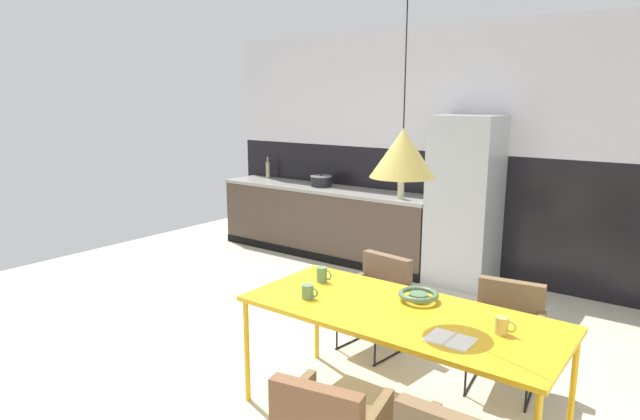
{
  "coord_description": "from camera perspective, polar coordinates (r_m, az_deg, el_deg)",
  "views": [
    {
      "loc": [
        2.46,
        -2.92,
        2.03
      ],
      "look_at": [
        -0.4,
        0.88,
        1.05
      ],
      "focal_mm": 30.32,
      "sensor_mm": 36.0,
      "label": 1
    }
  ],
  "objects": [
    {
      "name": "mug_dark_espresso",
      "position": [
        3.2,
        18.69,
        -11.49
      ],
      "size": [
        0.12,
        0.07,
        0.1
      ],
      "color": "gold",
      "rests_on": "dining_table"
    },
    {
      "name": "mug_white_ceramic",
      "position": [
        3.85,
        0.24,
        -6.83
      ],
      "size": [
        0.12,
        0.08,
        0.11
      ],
      "color": "#5B8456",
      "rests_on": "dining_table"
    },
    {
      "name": "cooking_pot",
      "position": [
        7.08,
        0.12,
        3.09
      ],
      "size": [
        0.28,
        0.28,
        0.16
      ],
      "color": "black",
      "rests_on": "kitchen_counter"
    },
    {
      "name": "fruit_bowl",
      "position": [
        3.57,
        10.35,
        -8.83
      ],
      "size": [
        0.26,
        0.26,
        0.06
      ],
      "color": "#4C704C",
      "rests_on": "dining_table"
    },
    {
      "name": "armchair_near_window",
      "position": [
        4.09,
        19.07,
        -11.15
      ],
      "size": [
        0.54,
        0.53,
        0.76
      ],
      "rotation": [
        0.0,
        0.0,
        3.28
      ],
      "color": "brown",
      "rests_on": "ground"
    },
    {
      "name": "bottle_wine_green",
      "position": [
        6.24,
        8.53,
        2.18
      ],
      "size": [
        0.08,
        0.08,
        0.27
      ],
      "color": "tan",
      "rests_on": "kitchen_counter"
    },
    {
      "name": "armchair_facing_counter",
      "position": [
        4.48,
        6.06,
        -8.47
      ],
      "size": [
        0.54,
        0.53,
        0.77
      ],
      "rotation": [
        0.0,
        0.0,
        3.01
      ],
      "color": "brown",
      "rests_on": "ground"
    },
    {
      "name": "mug_glass_clear",
      "position": [
        3.55,
        -1.26,
        -8.6
      ],
      "size": [
        0.12,
        0.08,
        0.09
      ],
      "color": "#5B8456",
      "rests_on": "dining_table"
    },
    {
      "name": "kitchen_counter",
      "position": [
        7.1,
        0.52,
        -1.17
      ],
      "size": [
        3.09,
        0.63,
        0.9
      ],
      "color": "#49392E",
      "rests_on": "ground"
    },
    {
      "name": "dining_table",
      "position": [
        3.42,
        8.39,
        -11.1
      ],
      "size": [
        1.96,
        0.86,
        0.75
      ],
      "color": "gold",
      "rests_on": "ground"
    },
    {
      "name": "bottle_spice_small",
      "position": [
        7.86,
        -5.53,
        4.26
      ],
      "size": [
        0.06,
        0.06,
        0.3
      ],
      "color": "tan",
      "rests_on": "kitchen_counter"
    },
    {
      "name": "back_wall_splashback_dark",
      "position": [
        6.56,
        14.1,
        -0.29
      ],
      "size": [
        6.65,
        0.12,
        1.42
      ],
      "primitive_type": "cube",
      "color": "black",
      "rests_on": "ground"
    },
    {
      "name": "back_wall_panel_upper",
      "position": [
        6.42,
        14.74,
        12.23
      ],
      "size": [
        6.65,
        0.12,
        1.42
      ],
      "primitive_type": "cube",
      "color": "silver",
      "rests_on": "back_wall_splashback_dark"
    },
    {
      "name": "pendant_lamp_over_table_near",
      "position": [
        3.15,
        8.74,
        5.97
      ],
      "size": [
        0.38,
        0.38,
        1.21
      ],
      "color": "black"
    },
    {
      "name": "refrigerator_column",
      "position": [
        6.1,
        14.99,
        0.87
      ],
      "size": [
        0.69,
        0.6,
        1.86
      ],
      "primitive_type": "cube",
      "color": "#ADAFB2",
      "rests_on": "ground"
    },
    {
      "name": "ground_plane",
      "position": [
        4.33,
        -2.94,
        -16.33
      ],
      "size": [
        8.64,
        8.64,
        0.0
      ],
      "primitive_type": "plane",
      "color": "beige"
    },
    {
      "name": "open_book",
      "position": [
        3.06,
        13.56,
        -13.17
      ],
      "size": [
        0.24,
        0.19,
        0.02
      ],
      "color": "white",
      "rests_on": "dining_table"
    }
  ]
}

